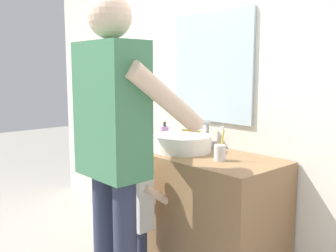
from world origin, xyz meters
name	(u,v)px	position (x,y,z in m)	size (l,w,h in m)	color
back_wall	(217,74)	(0.00, 0.62, 1.35)	(4.40, 0.10, 2.70)	silver
vanity_cabinet	(184,210)	(0.00, 0.30, 0.42)	(1.38, 0.54, 0.84)	olive
sink_basin	(182,143)	(0.00, 0.28, 0.90)	(0.39, 0.39, 0.11)	white
faucet	(206,135)	(0.00, 0.52, 0.92)	(0.18, 0.14, 0.18)	#B7BABF
toothbrush_cup	(220,152)	(0.35, 0.26, 0.89)	(0.07, 0.07, 0.21)	silver
soap_bottle	(165,135)	(-0.28, 0.37, 0.91)	(0.06, 0.06, 0.17)	#B27FC6
child_toddler	(138,208)	(0.00, -0.10, 0.53)	(0.27, 0.27, 0.88)	#2D334C
adult_parent	(115,130)	(0.14, -0.36, 1.06)	(0.55, 0.57, 1.77)	#2D334C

